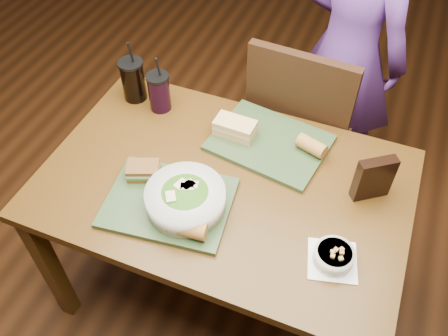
{
  "coord_description": "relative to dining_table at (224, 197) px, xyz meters",
  "views": [
    {
      "loc": [
        0.41,
        -1.01,
        2.04
      ],
      "look_at": [
        0.0,
        0.0,
        0.82
      ],
      "focal_mm": 38.0,
      "sensor_mm": 36.0,
      "label": 1
    }
  ],
  "objects": [
    {
      "name": "cup_berry",
      "position": [
        -0.39,
        0.27,
        0.17
      ],
      "size": [
        0.09,
        0.09,
        0.25
      ],
      "color": "black",
      "rests_on": "dining_table"
    },
    {
      "name": "chair_far",
      "position": [
        0.13,
        0.57,
        -0.09
      ],
      "size": [
        0.47,
        0.47,
        1.02
      ],
      "color": "black",
      "rests_on": "ground"
    },
    {
      "name": "tray_far",
      "position": [
        0.09,
        0.24,
        0.1
      ],
      "size": [
        0.46,
        0.38,
        0.02
      ],
      "primitive_type": "cube",
      "rotation": [
        0.0,
        0.0,
        -0.15
      ],
      "color": "#2C4022",
      "rests_on": "dining_table"
    },
    {
      "name": "ground",
      "position": [
        0.0,
        0.0,
        -0.66
      ],
      "size": [
        6.0,
        6.0,
        0.0
      ],
      "primitive_type": "plane",
      "color": "#381C0B",
      "rests_on": "ground"
    },
    {
      "name": "sandwich_far",
      "position": [
        -0.05,
        0.22,
        0.14
      ],
      "size": [
        0.16,
        0.09,
        0.06
      ],
      "color": "tan",
      "rests_on": "tray_far"
    },
    {
      "name": "baguette_near",
      "position": [
        -0.02,
        -0.26,
        0.14
      ],
      "size": [
        0.13,
        0.07,
        0.06
      ],
      "primitive_type": "cylinder",
      "rotation": [
        0.0,
        1.57,
        0.11
      ],
      "color": "#AD7533",
      "rests_on": "tray_near"
    },
    {
      "name": "dining_table",
      "position": [
        0.0,
        0.0,
        0.0
      ],
      "size": [
        1.3,
        0.85,
        0.75
      ],
      "color": "#4A2E0E",
      "rests_on": "ground"
    },
    {
      "name": "diner",
      "position": [
        0.24,
        0.9,
        0.12
      ],
      "size": [
        0.66,
        0.54,
        1.56
      ],
      "primitive_type": "imported",
      "rotation": [
        0.0,
        0.0,
        2.81
      ],
      "color": "#552B78",
      "rests_on": "ground"
    },
    {
      "name": "cup_cola",
      "position": [
        -0.52,
        0.29,
        0.18
      ],
      "size": [
        0.1,
        0.1,
        0.27
      ],
      "color": "black",
      "rests_on": "dining_table"
    },
    {
      "name": "sandwich_near",
      "position": [
        -0.27,
        -0.1,
        0.13
      ],
      "size": [
        0.13,
        0.11,
        0.05
      ],
      "color": "#593819",
      "rests_on": "tray_near"
    },
    {
      "name": "chip_bag",
      "position": [
        0.49,
        0.13,
        0.18
      ],
      "size": [
        0.13,
        0.11,
        0.17
      ],
      "primitive_type": "cube",
      "rotation": [
        0.0,
        0.0,
        0.63
      ],
      "color": "black",
      "rests_on": "dining_table"
    },
    {
      "name": "baguette_far",
      "position": [
        0.25,
        0.24,
        0.14
      ],
      "size": [
        0.12,
        0.09,
        0.06
      ],
      "primitive_type": "cylinder",
      "rotation": [
        0.0,
        1.57,
        -0.31
      ],
      "color": "#AD7533",
      "rests_on": "tray_far"
    },
    {
      "name": "soup_bowl",
      "position": [
        0.43,
        -0.18,
        0.12
      ],
      "size": [
        0.18,
        0.18,
        0.06
      ],
      "color": "white",
      "rests_on": "dining_table"
    },
    {
      "name": "salad_bowl",
      "position": [
        -0.07,
        -0.16,
        0.15
      ],
      "size": [
        0.27,
        0.27,
        0.09
      ],
      "color": "silver",
      "rests_on": "tray_near"
    },
    {
      "name": "tray_near",
      "position": [
        -0.14,
        -0.17,
        0.1
      ],
      "size": [
        0.46,
        0.37,
        0.02
      ],
      "primitive_type": "cube",
      "rotation": [
        0.0,
        0.0,
        0.12
      ],
      "color": "#2C4022",
      "rests_on": "dining_table"
    }
  ]
}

